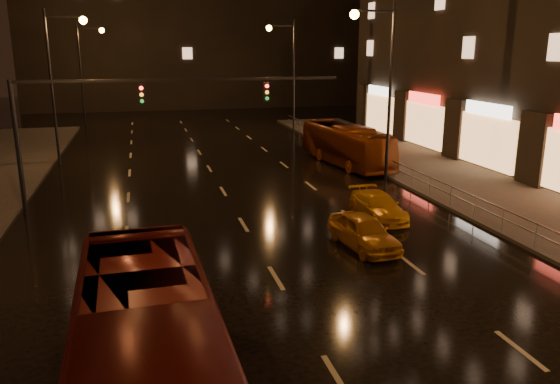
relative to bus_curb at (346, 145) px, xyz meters
name	(u,v)px	position (x,y,z in m)	size (l,w,h in m)	color
ground	(229,201)	(-9.00, -7.04, -1.33)	(140.00, 140.00, 0.00)	black
sidewalk_right	(522,208)	(4.50, -12.04, -1.26)	(7.00, 70.00, 0.15)	#38332D
traffic_signal	(119,110)	(-14.06, -7.04, 3.40)	(15.31, 0.32, 6.20)	black
railing_right	(430,181)	(1.20, -9.04, -0.43)	(0.05, 56.00, 1.00)	#99999E
bus_curb	(346,145)	(0.00, 0.00, 0.00)	(2.24, 9.56, 2.66)	#84340D
taxi_near	(364,232)	(-5.00, -15.04, -0.67)	(1.55, 3.86, 1.31)	#BB7211
taxi_far	(378,206)	(-2.87, -11.63, -0.75)	(1.62, 3.99, 1.16)	orange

